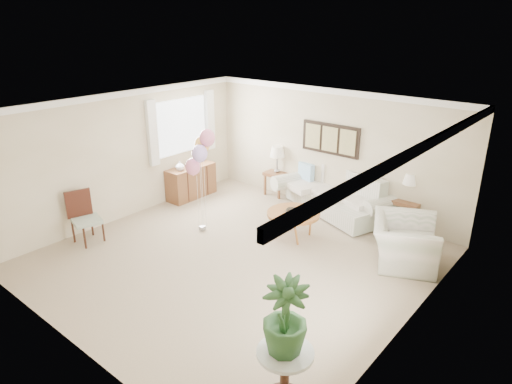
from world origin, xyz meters
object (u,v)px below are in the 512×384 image
at_px(sofa, 337,195).
at_px(armchair, 404,242).
at_px(coffee_table, 293,214).
at_px(accent_chair, 84,216).
at_px(balloon_cluster, 200,151).

relative_size(sofa, armchair, 2.43).
distance_m(coffee_table, accent_chair, 3.89).
bearing_deg(sofa, accent_chair, -124.80).
bearing_deg(balloon_cluster, accent_chair, -128.86).
bearing_deg(armchair, coffee_table, 77.27).
xyz_separation_m(accent_chair, balloon_cluster, (1.38, 1.71, 1.11)).
xyz_separation_m(coffee_table, accent_chair, (-2.89, -2.60, 0.04)).
height_order(armchair, balloon_cluster, balloon_cluster).
xyz_separation_m(armchair, balloon_cluster, (-3.51, -1.31, 1.23)).
distance_m(sofa, balloon_cluster, 3.16).
bearing_deg(armchair, sofa, 35.27).
relative_size(coffee_table, balloon_cluster, 0.49).
height_order(accent_chair, balloon_cluster, balloon_cluster).
distance_m(sofa, accent_chair, 5.09).
bearing_deg(sofa, balloon_cluster, -121.73).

